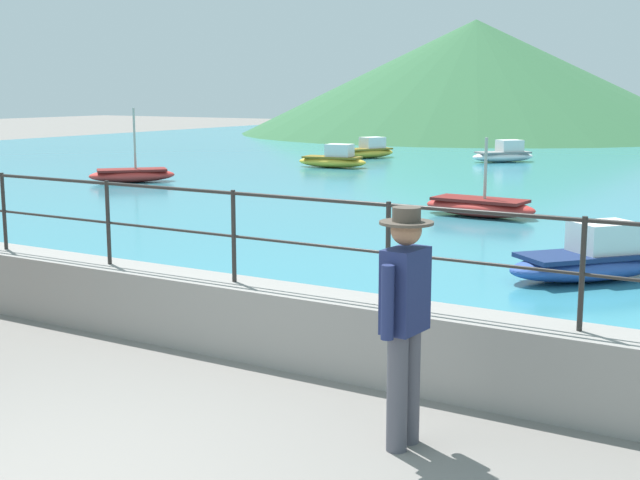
% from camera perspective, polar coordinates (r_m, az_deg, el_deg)
% --- Properties ---
extents(promenade_wall, '(20.00, 0.56, 0.70)m').
position_cam_1_polar(promenade_wall, '(8.13, -0.87, -5.84)').
color(promenade_wall, gray).
rests_on(promenade_wall, ground).
extents(railing, '(18.44, 0.04, 0.90)m').
position_cam_1_polar(railing, '(7.92, -0.89, 0.93)').
color(railing, '#282623').
rests_on(railing, promenade_wall).
extents(hill_main, '(27.01, 27.01, 6.47)m').
position_cam_1_polar(hill_main, '(51.25, 10.14, 10.49)').
color(hill_main, '#33663D').
rests_on(hill_main, ground).
extents(person_walking, '(0.38, 0.57, 1.75)m').
position_cam_1_polar(person_walking, '(6.17, 5.60, -4.95)').
color(person_walking, '#4C4C56').
rests_on(person_walking, ground).
extents(boat_0, '(2.41, 1.25, 0.76)m').
position_cam_1_polar(boat_0, '(28.09, 0.90, 5.33)').
color(boat_0, gold).
rests_on(boat_0, lake_water).
extents(boat_1, '(2.16, 2.35, 0.76)m').
position_cam_1_polar(boat_1, '(12.03, 17.37, -1.24)').
color(boat_1, '#2D4C9E').
rests_on(boat_1, lake_water).
extents(boat_2, '(2.22, 2.30, 2.00)m').
position_cam_1_polar(boat_2, '(24.19, -12.26, 4.22)').
color(boat_2, red).
rests_on(boat_2, lake_water).
extents(boat_3, '(2.20, 2.32, 0.76)m').
position_cam_1_polar(boat_3, '(30.96, 12.02, 5.54)').
color(boat_3, white).
rests_on(boat_3, lake_water).
extents(boat_4, '(2.34, 1.02, 1.57)m').
position_cam_1_polar(boat_4, '(17.51, 10.46, 2.19)').
color(boat_4, red).
rests_on(boat_4, lake_water).
extents(boat_5, '(1.82, 2.46, 0.76)m').
position_cam_1_polar(boat_5, '(32.10, 3.17, 5.89)').
color(boat_5, gold).
rests_on(boat_5, lake_water).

